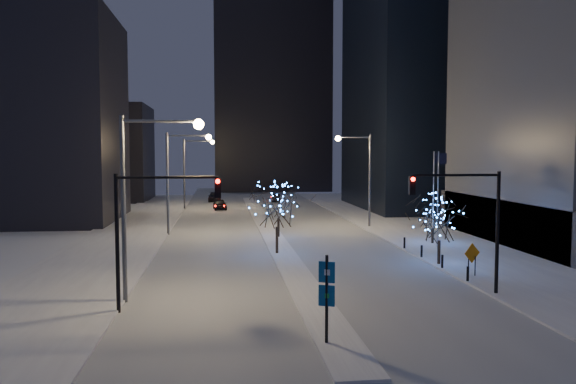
{
  "coord_description": "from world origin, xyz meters",
  "views": [
    {
      "loc": [
        -4.84,
        -28.48,
        8.03
      ],
      "look_at": [
        0.31,
        14.48,
        5.0
      ],
      "focal_mm": 35.0,
      "sensor_mm": 36.0,
      "label": 1
    }
  ],
  "objects": [
    {
      "name": "car_mid",
      "position": [
        4.14,
        63.02,
        0.66
      ],
      "size": [
        1.75,
        4.11,
        1.32
      ],
      "primitive_type": "imported",
      "rotation": [
        0.0,
        0.0,
        3.05
      ],
      "color": "black",
      "rests_on": "ground"
    },
    {
      "name": "car_near",
      "position": [
        -5.02,
        51.23,
        0.74
      ],
      "size": [
        2.1,
        4.47,
        1.48
      ],
      "primitive_type": "imported",
      "rotation": [
        0.0,
        0.0,
        0.08
      ],
      "color": "black",
      "rests_on": "ground"
    },
    {
      "name": "holiday_tree_median_near",
      "position": [
        -0.5,
        15.03,
        3.87
      ],
      "size": [
        5.38,
        5.38,
        5.7
      ],
      "color": "black",
      "rests_on": "median"
    },
    {
      "name": "median",
      "position": [
        0.0,
        30.0,
        0.07
      ],
      "size": [
        2.0,
        80.0,
        0.15
      ],
      "primitive_type": "cube",
      "color": "silver",
      "rests_on": "ground"
    },
    {
      "name": "west_sidewalk",
      "position": [
        -14.0,
        20.0,
        0.07
      ],
      "size": [
        8.0,
        90.0,
        0.15
      ],
      "primitive_type": "cube",
      "color": "silver",
      "rests_on": "ground"
    },
    {
      "name": "street_lamp_w_mid",
      "position": [
        -8.94,
        27.0,
        6.5
      ],
      "size": [
        4.4,
        0.56,
        10.0
      ],
      "color": "#595E66",
      "rests_on": "ground"
    },
    {
      "name": "wayfinding_sign",
      "position": [
        -0.53,
        -6.0,
        2.35
      ],
      "size": [
        0.65,
        0.35,
        3.82
      ],
      "rotation": [
        0.0,
        0.0,
        -0.41
      ],
      "color": "black",
      "rests_on": "ground"
    },
    {
      "name": "road",
      "position": [
        0.0,
        35.0,
        0.01
      ],
      "size": [
        20.0,
        130.0,
        0.02
      ],
      "primitive_type": "cube",
      "color": "#B2B8C2",
      "rests_on": "ground"
    },
    {
      "name": "horizon_block",
      "position": [
        6.0,
        92.0,
        21.0
      ],
      "size": [
        24.0,
        14.0,
        42.0
      ],
      "primitive_type": "cube",
      "color": "black",
      "rests_on": "ground"
    },
    {
      "name": "street_lamp_w_far",
      "position": [
        -8.94,
        52.0,
        6.5
      ],
      "size": [
        4.4,
        0.56,
        10.0
      ],
      "color": "#595E66",
      "rests_on": "ground"
    },
    {
      "name": "east_sidewalk",
      "position": [
        15.0,
        20.0,
        0.07
      ],
      "size": [
        10.0,
        90.0,
        0.15
      ],
      "primitive_type": "cube",
      "color": "silver",
      "rests_on": "ground"
    },
    {
      "name": "holiday_tree_plaza_far",
      "position": [
        13.48,
        18.24,
        2.83
      ],
      "size": [
        4.71,
        4.71,
        4.28
      ],
      "color": "black",
      "rests_on": "east_sidewalk"
    },
    {
      "name": "bollards",
      "position": [
        10.2,
        10.0,
        0.6
      ],
      "size": [
        0.16,
        12.16,
        0.9
      ],
      "color": "black",
      "rests_on": "east_sidewalk"
    },
    {
      "name": "ground",
      "position": [
        0.0,
        0.0,
        0.0
      ],
      "size": [
        160.0,
        160.0,
        0.0
      ],
      "primitive_type": "plane",
      "color": "silver",
      "rests_on": "ground"
    },
    {
      "name": "filler_west_near",
      "position": [
        -28.0,
        40.0,
        12.0
      ],
      "size": [
        22.0,
        18.0,
        24.0
      ],
      "primitive_type": "cube",
      "color": "black",
      "rests_on": "ground"
    },
    {
      "name": "traffic_signal_west",
      "position": [
        -8.44,
        -0.0,
        4.76
      ],
      "size": [
        5.26,
        0.43,
        7.0
      ],
      "color": "black",
      "rests_on": "ground"
    },
    {
      "name": "holiday_tree_plaza_near",
      "position": [
        10.5,
        9.37,
        3.35
      ],
      "size": [
        5.19,
        5.19,
        5.05
      ],
      "color": "black",
      "rests_on": "east_sidewalk"
    },
    {
      "name": "filler_west_far",
      "position": [
        -26.0,
        70.0,
        8.0
      ],
      "size": [
        18.0,
        16.0,
        16.0
      ],
      "primitive_type": "cube",
      "color": "black",
      "rests_on": "ground"
    },
    {
      "name": "car_far",
      "position": [
        -5.89,
        64.52,
        0.74
      ],
      "size": [
        2.08,
        5.11,
        1.48
      ],
      "primitive_type": "imported",
      "rotation": [
        0.0,
        0.0,
        -0.0
      ],
      "color": "black",
      "rests_on": "ground"
    },
    {
      "name": "holiday_tree_median_far",
      "position": [
        0.5,
        23.57,
        3.41
      ],
      "size": [
        4.38,
        4.38,
        5.06
      ],
      "color": "black",
      "rests_on": "median"
    },
    {
      "name": "construction_sign",
      "position": [
        11.09,
        5.37,
        1.42
      ],
      "size": [
        1.22,
        0.48,
        2.11
      ],
      "rotation": [
        0.0,
        0.0,
        0.35
      ],
      "color": "black",
      "rests_on": "east_sidewalk"
    },
    {
      "name": "flagpoles",
      "position": [
        13.37,
        17.25,
        4.8
      ],
      "size": [
        1.35,
        2.6,
        8.0
      ],
      "color": "silver",
      "rests_on": "east_sidewalk"
    },
    {
      "name": "street_lamp_w_near",
      "position": [
        -8.94,
        2.0,
        6.5
      ],
      "size": [
        4.4,
        0.56,
        10.0
      ],
      "color": "#595E66",
      "rests_on": "ground"
    },
    {
      "name": "street_lamp_east",
      "position": [
        10.08,
        30.0,
        6.45
      ],
      "size": [
        3.9,
        0.56,
        10.0
      ],
      "color": "#595E66",
      "rests_on": "ground"
    },
    {
      "name": "traffic_signal_east",
      "position": [
        8.94,
        1.0,
        4.76
      ],
      "size": [
        5.26,
        0.43,
        7.0
      ],
      "color": "black",
      "rests_on": "ground"
    }
  ]
}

